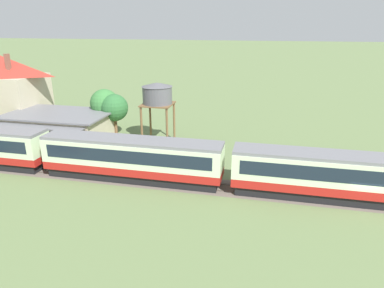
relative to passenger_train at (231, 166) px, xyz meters
The scene contains 8 objects.
ground_plane 11.76m from the passenger_train, ahead, with size 600.00×600.00×0.00m, color #607547.
passenger_train is the anchor object (origin of this frame).
railway_track 2.86m from the passenger_train, behind, with size 152.48×3.60×0.04m.
station_building 25.66m from the passenger_train, 158.71° to the left, with size 13.44×9.52×3.80m.
water_tower 16.05m from the passenger_train, 133.66° to the left, with size 3.91×3.91×7.98m.
yard_tree_0 21.77m from the passenger_train, 143.73° to the left, with size 3.73×3.73×5.90m.
yard_tree_1 45.77m from the passenger_train, 154.36° to the left, with size 4.33×4.33×6.64m.
yard_tree_2 23.58m from the passenger_train, 145.00° to the left, with size 3.97×3.97×6.40m.
Camera 1 is at (-8.56, -28.80, 14.97)m, focal length 32.00 mm.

